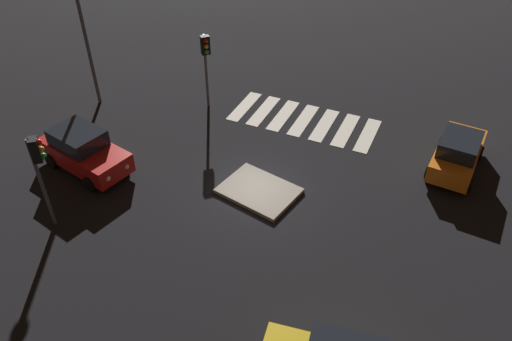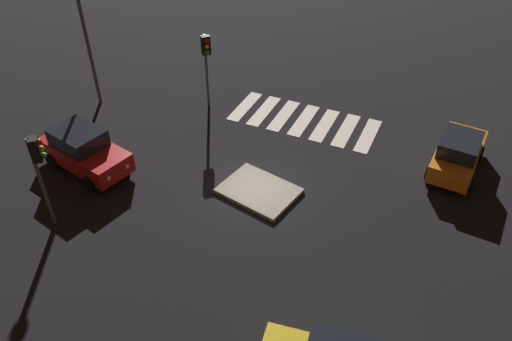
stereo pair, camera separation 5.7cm
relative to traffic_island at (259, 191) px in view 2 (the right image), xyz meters
The scene contains 8 objects.
ground_plane 0.31m from the traffic_island, 41.13° to the right, with size 80.00×80.00×0.00m, color black.
traffic_island is the anchor object (origin of this frame).
car_orange 9.18m from the traffic_island, 145.01° to the right, with size 2.26×4.32×1.83m.
car_red 8.17m from the traffic_island, 11.70° to the left, with size 4.73×2.82×1.95m.
traffic_light_north 8.86m from the traffic_island, 37.42° to the left, with size 0.53×0.54×4.12m.
traffic_light_east 8.27m from the traffic_island, 45.16° to the right, with size 0.54×0.54×4.11m.
street_lamp 12.99m from the traffic_island, 16.84° to the right, with size 0.56×0.56×8.40m.
crosswalk_near 6.29m from the traffic_island, 87.96° to the right, with size 7.60×3.20×0.02m.
Camera 2 is at (-6.88, 15.08, 14.06)m, focal length 34.67 mm.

